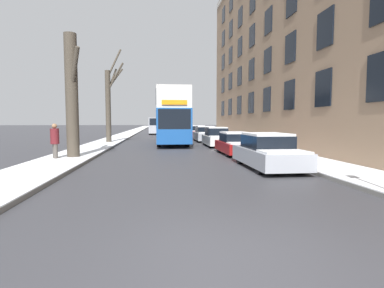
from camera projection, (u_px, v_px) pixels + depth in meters
name	position (u px, v px, depth m)	size (l,w,h in m)	color
ground_plane	(240.00, 256.00, 4.31)	(320.00, 320.00, 0.00)	#38383D
sidewalk_left	(134.00, 131.00, 56.17)	(2.52, 130.00, 0.16)	slate
sidewalk_right	(194.00, 131.00, 57.45)	(2.52, 130.00, 0.16)	slate
terrace_facade_right	(326.00, 28.00, 22.43)	(9.10, 39.26, 17.83)	#8C7056
bare_tree_left_0	(72.00, 93.00, 14.97)	(1.35, 2.40, 6.44)	#423A30
bare_tree_left_1	(109.00, 102.00, 25.88)	(1.66, 1.32, 8.27)	#423A30
double_decker_bus	(171.00, 115.00, 25.90)	(2.54, 10.71, 4.49)	#194C99
parked_car_0	(268.00, 152.00, 12.40)	(1.86, 4.48, 1.45)	#9EA3AD
parked_car_1	(235.00, 144.00, 17.61)	(1.69, 4.07, 1.32)	maroon
parked_car_2	(216.00, 138.00, 23.28)	(1.71, 4.17, 1.50)	silver
parked_car_3	(205.00, 134.00, 28.96)	(1.90, 4.21, 1.49)	#9EA3AD
parked_car_4	(197.00, 132.00, 34.69)	(1.80, 4.56, 1.48)	maroon
oncoming_van	(156.00, 125.00, 45.26)	(2.01, 5.53, 2.48)	#9EA3AD
pedestrian_left_sidewalk	(55.00, 141.00, 14.43)	(0.40, 0.40, 1.84)	#4C4742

